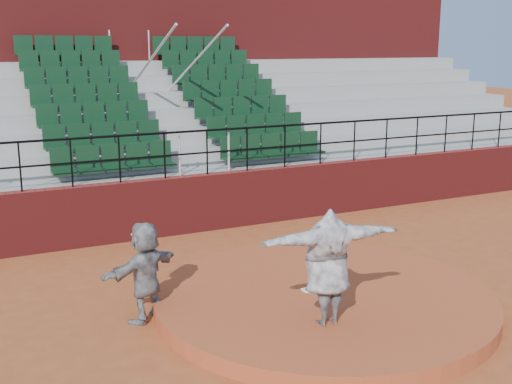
% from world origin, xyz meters
% --- Properties ---
extents(ground, '(90.00, 90.00, 0.00)m').
position_xyz_m(ground, '(0.00, 0.00, 0.00)').
color(ground, '#984722').
rests_on(ground, ground).
extents(pitchers_mound, '(5.50, 5.50, 0.25)m').
position_xyz_m(pitchers_mound, '(0.00, 0.00, 0.12)').
color(pitchers_mound, '#A24524').
rests_on(pitchers_mound, ground).
extents(pitching_rubber, '(0.60, 0.15, 0.03)m').
position_xyz_m(pitching_rubber, '(0.00, 0.15, 0.27)').
color(pitching_rubber, white).
rests_on(pitching_rubber, pitchers_mound).
extents(boundary_wall, '(24.00, 0.30, 1.30)m').
position_xyz_m(boundary_wall, '(0.00, 5.00, 0.65)').
color(boundary_wall, maroon).
rests_on(boundary_wall, ground).
extents(wall_railing, '(24.04, 0.05, 1.03)m').
position_xyz_m(wall_railing, '(0.00, 5.00, 2.03)').
color(wall_railing, black).
rests_on(wall_railing, boundary_wall).
extents(seating_deck, '(24.00, 5.97, 4.63)m').
position_xyz_m(seating_deck, '(0.00, 8.65, 1.43)').
color(seating_deck, gray).
rests_on(seating_deck, ground).
extents(press_box_facade, '(24.00, 3.00, 7.10)m').
position_xyz_m(press_box_facade, '(0.00, 12.60, 3.55)').
color(press_box_facade, maroon).
rests_on(press_box_facade, ground).
extents(pitcher, '(2.15, 0.79, 1.71)m').
position_xyz_m(pitcher, '(-0.61, -1.04, 1.10)').
color(pitcher, black).
rests_on(pitcher, pitchers_mound).
extents(fielder, '(1.51, 1.08, 1.57)m').
position_xyz_m(fielder, '(-2.74, 0.77, 0.79)').
color(fielder, black).
rests_on(fielder, ground).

